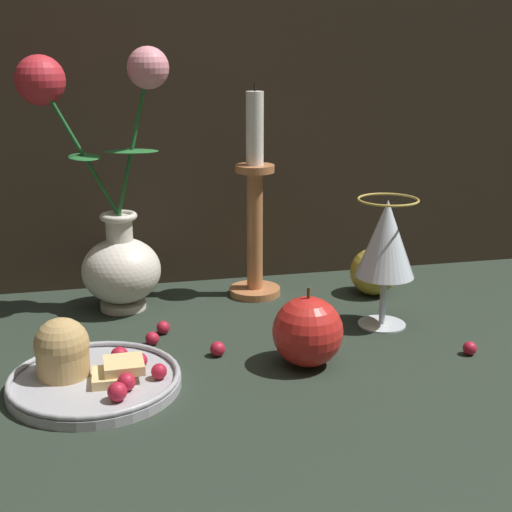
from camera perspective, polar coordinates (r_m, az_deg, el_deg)
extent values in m
plane|color=#232D23|center=(0.88, -1.31, -6.51)|extent=(2.40, 2.40, 0.00)
cylinder|color=silver|center=(0.99, -10.57, -3.86)|extent=(0.06, 0.06, 0.01)
ellipsoid|color=silver|center=(0.97, -10.71, -1.14)|extent=(0.11, 0.11, 0.09)
cylinder|color=silver|center=(0.96, -10.88, 1.87)|extent=(0.04, 0.04, 0.04)
torus|color=silver|center=(0.95, -10.95, 3.14)|extent=(0.05, 0.05, 0.01)
cylinder|color=#23662D|center=(0.94, -13.87, 8.22)|extent=(0.09, 0.02, 0.18)
ellipsoid|color=#23662D|center=(0.94, -13.57, 7.71)|extent=(0.05, 0.08, 0.00)
sphere|color=red|center=(0.95, -16.89, 13.31)|extent=(0.06, 0.06, 0.06)
cylinder|color=#23662D|center=(0.93, -9.82, 8.83)|extent=(0.05, 0.01, 0.19)
ellipsoid|color=#23662D|center=(0.94, -9.94, 8.26)|extent=(0.08, 0.05, 0.00)
sphere|color=pink|center=(0.93, -8.63, 14.67)|extent=(0.05, 0.05, 0.05)
cylinder|color=#A3A3A8|center=(0.77, -12.75, -9.93)|extent=(0.18, 0.18, 0.01)
torus|color=#A3A3A8|center=(0.77, -12.79, -9.39)|extent=(0.18, 0.18, 0.01)
cylinder|color=tan|center=(0.78, -15.19, -8.02)|extent=(0.05, 0.05, 0.03)
sphere|color=tan|center=(0.77, -15.28, -6.87)|extent=(0.06, 0.06, 0.06)
cube|color=#DBBC7A|center=(0.76, -11.42, -9.46)|extent=(0.04, 0.04, 0.01)
cube|color=#DBBC7A|center=(0.76, -10.54, -8.57)|extent=(0.04, 0.04, 0.01)
sphere|color=#AD192D|center=(0.72, -11.04, -10.61)|extent=(0.02, 0.02, 0.02)
sphere|color=#AD192D|center=(0.74, -10.32, -9.88)|extent=(0.02, 0.02, 0.02)
sphere|color=#AD192D|center=(0.75, -7.76, -9.14)|extent=(0.02, 0.02, 0.02)
sphere|color=#AD192D|center=(0.78, -9.26, -8.25)|extent=(0.02, 0.02, 0.02)
sphere|color=#AD192D|center=(0.79, -10.87, -7.82)|extent=(0.02, 0.02, 0.02)
cylinder|color=silver|center=(0.93, 9.91, -5.21)|extent=(0.06, 0.06, 0.00)
cylinder|color=silver|center=(0.92, 10.01, -3.31)|extent=(0.01, 0.01, 0.06)
cone|color=silver|center=(0.90, 10.26, 1.47)|extent=(0.07, 0.07, 0.10)
cone|color=gold|center=(0.90, 10.22, 0.58)|extent=(0.07, 0.07, 0.07)
torus|color=gold|center=(0.89, 10.42, 4.52)|extent=(0.08, 0.08, 0.00)
cylinder|color=#B77042|center=(1.02, -0.09, -2.81)|extent=(0.07, 0.07, 0.01)
cylinder|color=#B77042|center=(1.00, -0.10, 1.99)|extent=(0.02, 0.02, 0.17)
cylinder|color=#B77042|center=(0.98, -0.10, 7.01)|extent=(0.05, 0.05, 0.01)
cylinder|color=white|center=(0.97, -0.10, 10.16)|extent=(0.02, 0.02, 0.10)
cylinder|color=black|center=(0.97, -0.10, 13.34)|extent=(0.00, 0.00, 0.01)
sphere|color=#B2932D|center=(1.03, 9.38, -1.24)|extent=(0.07, 0.07, 0.07)
cylinder|color=#4C3319|center=(1.02, 9.48, 0.88)|extent=(0.00, 0.00, 0.01)
sphere|color=red|center=(0.79, 4.16, -6.05)|extent=(0.08, 0.08, 0.08)
cylinder|color=#4C3319|center=(0.78, 4.22, -2.95)|extent=(0.00, 0.00, 0.01)
sphere|color=#AD192D|center=(0.86, 16.73, -7.08)|extent=(0.02, 0.02, 0.02)
sphere|color=#AD192D|center=(0.89, -7.44, -5.70)|extent=(0.02, 0.02, 0.02)
sphere|color=#AD192D|center=(0.83, -3.09, -7.43)|extent=(0.02, 0.02, 0.02)
sphere|color=#AD192D|center=(0.86, -8.28, -6.65)|extent=(0.02, 0.02, 0.02)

